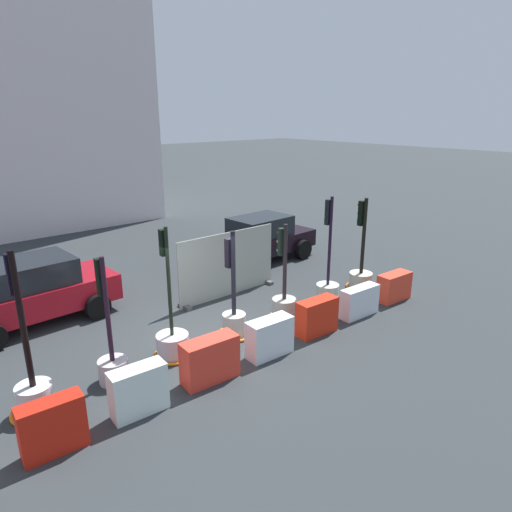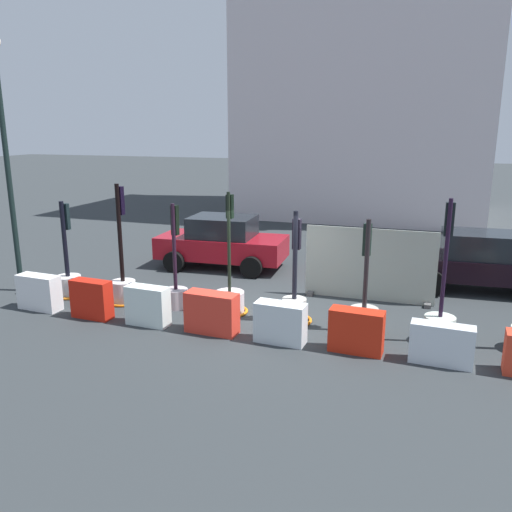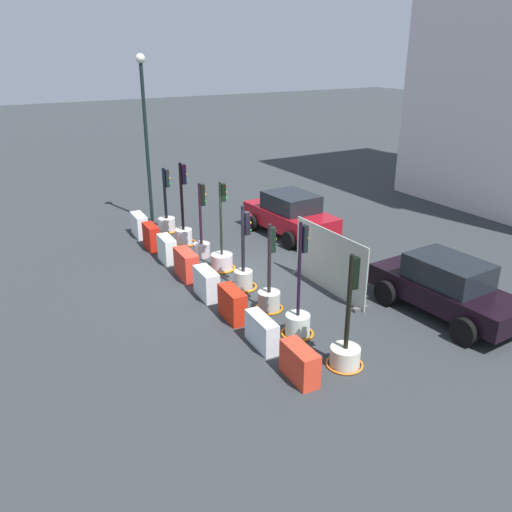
{
  "view_description": "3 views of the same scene",
  "coord_description": "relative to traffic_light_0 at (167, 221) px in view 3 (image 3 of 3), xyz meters",
  "views": [
    {
      "loc": [
        -5.36,
        -8.03,
        5.17
      ],
      "look_at": [
        1.47,
        -0.06,
        1.84
      ],
      "focal_mm": 32.15,
      "sensor_mm": 36.0,
      "label": 1
    },
    {
      "loc": [
        3.46,
        -11.06,
        4.39
      ],
      "look_at": [
        -0.33,
        0.24,
        1.4
      ],
      "focal_mm": 36.12,
      "sensor_mm": 36.0,
      "label": 2
    },
    {
      "loc": [
        13.73,
        -7.22,
        6.92
      ],
      "look_at": [
        1.59,
        -0.19,
        1.35
      ],
      "focal_mm": 37.49,
      "sensor_mm": 36.0,
      "label": 3
    }
  ],
  "objects": [
    {
      "name": "traffic_light_3",
      "position": [
        4.56,
        0.15,
        -0.05
      ],
      "size": [
        0.89,
        0.89,
        2.94
      ],
      "color": "beige",
      "rests_on": "ground_plane"
    },
    {
      "name": "construction_barrier_3",
      "position": [
        4.65,
        -1.15,
        0.02
      ],
      "size": [
        1.18,
        0.52,
        0.91
      ],
      "color": "red",
      "rests_on": "ground_plane"
    },
    {
      "name": "traffic_light_6",
      "position": [
        9.37,
        -0.11,
        0.03
      ],
      "size": [
        0.86,
        0.86,
        3.03
      ],
      "color": "beige",
      "rests_on": "ground_plane"
    },
    {
      "name": "site_fence_panel",
      "position": [
        7.64,
        2.17,
        0.46
      ],
      "size": [
        3.33,
        0.5,
        1.9
      ],
      "color": "#9DA69A",
      "rests_on": "ground_plane"
    },
    {
      "name": "car_black_sedan",
      "position": [
        10.45,
        3.98,
        0.38
      ],
      "size": [
        4.31,
        2.18,
        1.63
      ],
      "color": "black",
      "rests_on": "ground_plane"
    },
    {
      "name": "car_red_compact",
      "position": [
        2.81,
        3.99,
        0.39
      ],
      "size": [
        4.13,
        2.32,
        1.65
      ],
      "color": "maroon",
      "rests_on": "ground_plane"
    },
    {
      "name": "traffic_light_2",
      "position": [
        3.16,
        0.07,
        0.11
      ],
      "size": [
        0.59,
        0.59,
        2.62
      ],
      "color": "#B7A8AF",
      "rests_on": "ground_plane"
    },
    {
      "name": "traffic_light_7",
      "position": [
        11.09,
        0.04,
        0.02
      ],
      "size": [
        0.87,
        0.87,
        2.77
      ],
      "color": "beige",
      "rests_on": "ground_plane"
    },
    {
      "name": "traffic_light_0",
      "position": [
        0.0,
        0.0,
        0.0
      ],
      "size": [
        0.89,
        0.89,
        2.54
      ],
      "color": "silver",
      "rests_on": "ground_plane"
    },
    {
      "name": "traffic_light_5",
      "position": [
        7.8,
        -0.01,
        -0.0
      ],
      "size": [
        0.8,
        0.8,
        2.51
      ],
      "color": "#AEADA2",
      "rests_on": "ground_plane"
    },
    {
      "name": "construction_barrier_2",
      "position": [
        3.09,
        -1.19,
        0.01
      ],
      "size": [
        1.02,
        0.45,
        0.9
      ],
      "color": "silver",
      "rests_on": "ground_plane"
    },
    {
      "name": "traffic_light_4",
      "position": [
        6.2,
        0.06,
        0.06
      ],
      "size": [
        0.85,
        0.85,
        2.59
      ],
      "color": "#B7B5AC",
      "rests_on": "ground_plane"
    },
    {
      "name": "construction_barrier_4",
      "position": [
        6.22,
        -1.19,
        -0.01
      ],
      "size": [
        1.08,
        0.49,
        0.86
      ],
      "color": "silver",
      "rests_on": "ground_plane"
    },
    {
      "name": "ground_plane",
      "position": [
        5.48,
        0.18,
        -0.44
      ],
      "size": [
        120.0,
        120.0,
        0.0
      ],
      "primitive_type": "plane",
      "color": "#2D3234"
    },
    {
      "name": "construction_barrier_1",
      "position": [
        1.61,
        -1.22,
        0.02
      ],
      "size": [
        1.0,
        0.42,
        0.92
      ],
      "color": "red",
      "rests_on": "ground_plane"
    },
    {
      "name": "construction_barrier_5",
      "position": [
        7.79,
        -1.16,
        0.0
      ],
      "size": [
        1.09,
        0.47,
        0.88
      ],
      "color": "red",
      "rests_on": "ground_plane"
    },
    {
      "name": "construction_barrier_0",
      "position": [
        0.02,
        -1.13,
        -0.0
      ],
      "size": [
        1.11,
        0.47,
        0.87
      ],
      "color": "white",
      "rests_on": "ground_plane"
    },
    {
      "name": "traffic_light_1",
      "position": [
        1.68,
        0.01,
        0.07
      ],
      "size": [
        0.91,
        0.91,
        3.05
      ],
      "color": "silver",
      "rests_on": "ground_plane"
    },
    {
      "name": "construction_barrier_6",
      "position": [
        9.4,
        -1.2,
        -0.04
      ],
      "size": [
        1.18,
        0.43,
        0.79
      ],
      "color": "silver",
      "rests_on": "ground_plane"
    },
    {
      "name": "construction_barrier_7",
      "position": [
        11.01,
        -1.18,
        -0.04
      ],
      "size": [
        1.09,
        0.5,
        0.79
      ],
      "color": "red",
      "rests_on": "ground_plane"
    },
    {
      "name": "street_lamp_post",
      "position": [
        -1.54,
        -0.07,
        3.61
      ],
      "size": [
        0.36,
        0.36,
        6.62
      ],
      "color": "black",
      "rests_on": "ground_plane"
    }
  ]
}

